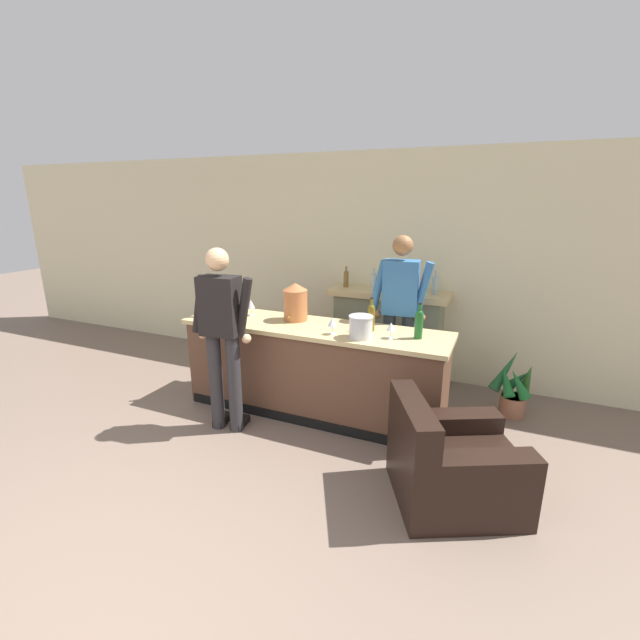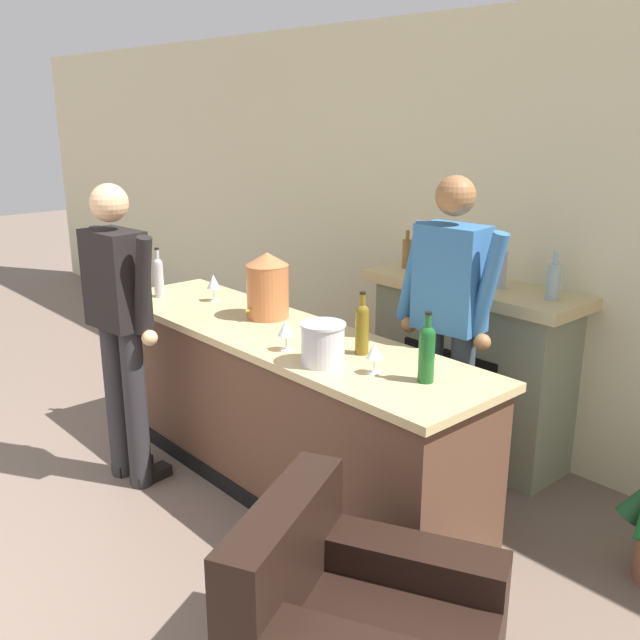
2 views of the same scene
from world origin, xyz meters
name	(u,v)px [view 1 (image 1 of 2)]	position (x,y,z in m)	size (l,w,h in m)	color
ground_plane	(80,607)	(0.00, 0.00, 0.00)	(24.00, 24.00, 0.00)	#715D51
wall_back_panel	(341,264)	(0.00, 4.04, 1.38)	(12.00, 0.07, 2.75)	beige
bar_counter	(313,369)	(0.25, 2.60, 0.48)	(2.76, 0.71, 0.95)	brown
fireplace_stone	(387,334)	(0.72, 3.78, 0.58)	(1.43, 0.52, 1.43)	gray
armchair_black	(447,467)	(1.74, 1.75, 0.27)	(1.14, 1.10, 0.81)	black
potted_plant_corner	(514,388)	(2.18, 3.37, 0.30)	(0.48, 0.48, 0.67)	#945F47
person_customer	(222,333)	(-0.38, 1.95, 0.99)	(0.66, 0.33, 1.78)	#2C2A2D
person_bartender	(399,313)	(0.99, 3.18, 1.03)	(0.66, 0.33, 1.84)	#333F45
copper_dispenser	(295,302)	(-0.01, 2.72, 1.16)	(0.26, 0.29, 0.40)	#BE6D3E
ice_bucket_steel	(361,327)	(0.81, 2.43, 1.06)	(0.23, 0.23, 0.21)	silver
wine_bottle_rose_blush	(214,304)	(-0.87, 2.48, 1.10)	(0.06, 0.06, 0.33)	#ADACB1
wine_bottle_burgundy_dark	(200,304)	(-1.01, 2.43, 1.09)	(0.07, 0.07, 0.31)	#0F442B
wine_bottle_port_short	(371,316)	(0.83, 2.68, 1.10)	(0.07, 0.07, 0.33)	brown
wine_bottle_cabernet_heavy	(419,323)	(1.30, 2.63, 1.10)	(0.08, 0.08, 0.34)	#185622
wine_glass_back_row	(391,327)	(1.07, 2.52, 1.06)	(0.08, 0.08, 0.15)	silver
wine_glass_near_bucket	(332,322)	(0.53, 2.42, 1.07)	(0.09, 0.09, 0.17)	silver
wine_glass_front_right	(251,304)	(-0.54, 2.69, 1.08)	(0.09, 0.09, 0.18)	silver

